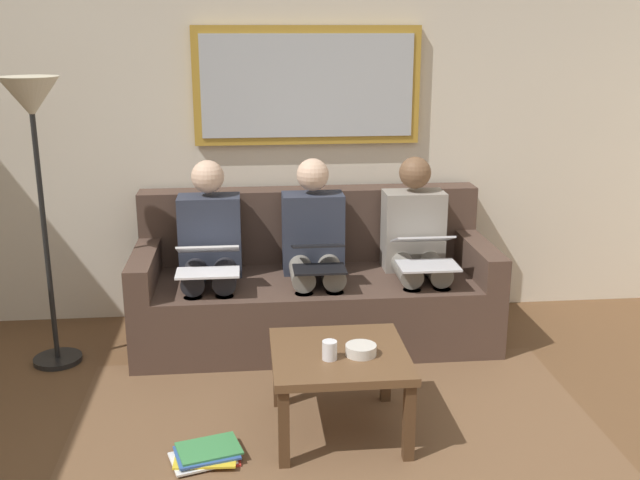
{
  "coord_description": "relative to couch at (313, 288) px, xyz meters",
  "views": [
    {
      "loc": [
        0.4,
        2.35,
        1.91
      ],
      "look_at": [
        0.0,
        -1.7,
        0.75
      ],
      "focal_mm": 41.94,
      "sensor_mm": 36.0,
      "label": 1
    }
  ],
  "objects": [
    {
      "name": "wall_rear",
      "position": [
        0.0,
        -0.48,
        0.99
      ],
      "size": [
        6.0,
        0.12,
        2.6
      ],
      "primitive_type": "cube",
      "color": "beige",
      "rests_on": "ground_plane"
    },
    {
      "name": "area_rug",
      "position": [
        0.0,
        1.27,
        -0.31
      ],
      "size": [
        2.6,
        1.8,
        0.01
      ],
      "primitive_type": "cube",
      "color": "brown",
      "rests_on": "ground_plane"
    },
    {
      "name": "couch",
      "position": [
        0.0,
        0.0,
        0.0
      ],
      "size": [
        2.2,
        0.9,
        0.9
      ],
      "color": "#4C382D",
      "rests_on": "ground_plane"
    },
    {
      "name": "framed_mirror",
      "position": [
        0.0,
        -0.39,
        1.24
      ],
      "size": [
        1.46,
        0.05,
        0.75
      ],
      "color": "#B7892D"
    },
    {
      "name": "coffee_table",
      "position": [
        -0.01,
        1.22,
        0.05
      ],
      "size": [
        0.65,
        0.65,
        0.42
      ],
      "color": "brown",
      "rests_on": "ground_plane"
    },
    {
      "name": "cup",
      "position": [
        0.04,
        1.3,
        0.16
      ],
      "size": [
        0.07,
        0.07,
        0.09
      ],
      "primitive_type": "cylinder",
      "color": "silver",
      "rests_on": "coffee_table"
    },
    {
      "name": "bowl",
      "position": [
        -0.11,
        1.26,
        0.14
      ],
      "size": [
        0.15,
        0.15,
        0.05
      ],
      "primitive_type": "cylinder",
      "color": "beige",
      "rests_on": "coffee_table"
    },
    {
      "name": "person_left",
      "position": [
        -0.64,
        0.07,
        0.3
      ],
      "size": [
        0.38,
        0.58,
        1.14
      ],
      "color": "gray",
      "rests_on": "couch"
    },
    {
      "name": "laptop_silver",
      "position": [
        -0.64,
        0.3,
        0.32
      ],
      "size": [
        0.35,
        0.39,
        0.17
      ],
      "color": "silver"
    },
    {
      "name": "person_middle",
      "position": [
        0.0,
        0.07,
        0.3
      ],
      "size": [
        0.38,
        0.58,
        1.14
      ],
      "color": "#2D3342",
      "rests_on": "couch"
    },
    {
      "name": "laptop_black",
      "position": [
        0.0,
        0.32,
        0.31
      ],
      "size": [
        0.3,
        0.32,
        0.14
      ],
      "color": "black"
    },
    {
      "name": "person_right",
      "position": [
        0.64,
        0.07,
        0.3
      ],
      "size": [
        0.38,
        0.58,
        1.14
      ],
      "color": "#2D3342",
      "rests_on": "couch"
    },
    {
      "name": "laptop_white",
      "position": [
        0.64,
        0.31,
        0.31
      ],
      "size": [
        0.36,
        0.34,
        0.15
      ],
      "color": "white"
    },
    {
      "name": "magazine_stack",
      "position": [
        0.62,
        1.42,
        -0.28
      ],
      "size": [
        0.35,
        0.3,
        0.05
      ],
      "color": "red",
      "rests_on": "ground_plane"
    },
    {
      "name": "standing_lamp",
      "position": [
        1.55,
        0.27,
        1.06
      ],
      "size": [
        0.32,
        0.32,
        1.66
      ],
      "color": "black",
      "rests_on": "ground_plane"
    }
  ]
}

